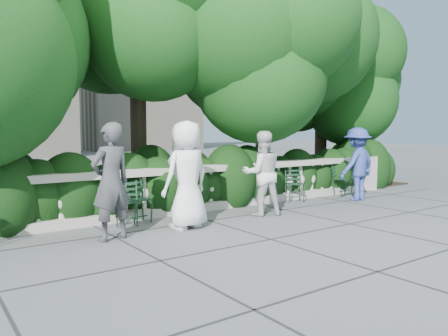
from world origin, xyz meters
TOP-DOWN VIEW (x-y plane):
  - ground at (0.00, 0.00)m, footprint 90.00×90.00m
  - balustrade at (0.00, 1.80)m, footprint 12.00×0.44m
  - shrub_hedge at (0.00, 3.00)m, footprint 15.00×2.60m
  - tree_canopy at (0.69, 3.19)m, footprint 15.04×6.52m
  - chair_a at (-2.03, 1.21)m, footprint 0.59×0.61m
  - chair_c at (-1.68, 1.29)m, footprint 0.48×0.52m
  - chair_e at (2.43, 1.34)m, footprint 0.61×0.62m
  - chair_f at (4.30, 1.29)m, footprint 0.52×0.55m
  - person_businessman at (-1.18, 0.50)m, footprint 1.04×0.78m
  - person_woman_grey at (-2.60, 0.48)m, footprint 0.78×0.60m
  - person_casual_man at (0.71, 0.64)m, footprint 1.04×0.93m
  - person_older_blue at (3.92, 0.72)m, footprint 1.23×0.76m

SIDE VIEW (x-z plane):
  - ground at x=0.00m, z-range 0.00..0.00m
  - shrub_hedge at x=0.00m, z-range -0.85..0.85m
  - chair_a at x=-2.03m, z-range -0.42..0.42m
  - chair_c at x=-1.68m, z-range -0.42..0.42m
  - chair_e at x=2.43m, z-range -0.42..0.42m
  - chair_f at x=4.30m, z-range -0.42..0.42m
  - balustrade at x=0.00m, z-range -0.01..0.99m
  - person_casual_man at x=0.71m, z-range 0.00..1.75m
  - person_older_blue at x=3.92m, z-range 0.00..1.84m
  - person_woman_grey at x=-2.60m, z-range 0.00..1.90m
  - person_businessman at x=-1.18m, z-range 0.00..1.94m
  - tree_canopy at x=0.69m, z-range 0.57..7.35m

